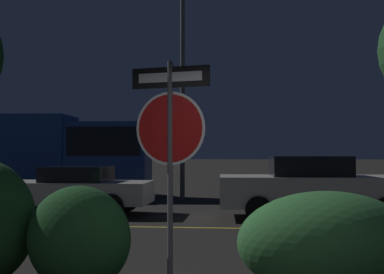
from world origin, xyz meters
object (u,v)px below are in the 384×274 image
(passing_car_2, at_px, (314,187))
(street_lamp, at_px, (183,57))
(stop_sign, at_px, (170,132))
(hedge_bush_2, at_px, (79,239))
(passing_car_1, at_px, (73,189))
(hedge_bush_3, at_px, (327,244))
(delivery_truck, at_px, (50,152))

(passing_car_2, distance_m, street_lamp, 7.52)
(stop_sign, xyz_separation_m, street_lamp, (-1.37, 12.47, 3.06))
(hedge_bush_2, relative_size, passing_car_1, 0.30)
(passing_car_2, bearing_deg, street_lamp, -145.95)
(passing_car_1, bearing_deg, passing_car_2, -91.94)
(stop_sign, xyz_separation_m, hedge_bush_3, (1.67, 0.39, -1.20))
(passing_car_2, height_order, delivery_truck, delivery_truck)
(stop_sign, relative_size, passing_car_1, 0.63)
(stop_sign, relative_size, delivery_truck, 0.35)
(hedge_bush_2, distance_m, passing_car_1, 7.66)
(stop_sign, relative_size, street_lamp, 0.34)
(stop_sign, height_order, street_lamp, street_lamp)
(hedge_bush_3, height_order, passing_car_2, passing_car_2)
(passing_car_2, relative_size, street_lamp, 0.62)
(hedge_bush_3, xyz_separation_m, passing_car_1, (-5.22, 7.16, 0.07))
(hedge_bush_3, xyz_separation_m, street_lamp, (-3.04, 12.08, 4.27))
(hedge_bush_2, bearing_deg, passing_car_1, 108.80)
(hedge_bush_2, bearing_deg, street_lamp, 91.38)
(hedge_bush_3, bearing_deg, passing_car_1, 126.07)
(passing_car_1, distance_m, delivery_truck, 5.58)
(hedge_bush_3, xyz_separation_m, delivery_truck, (-7.69, 12.07, 1.04))
(street_lamp, bearing_deg, passing_car_2, -53.35)
(stop_sign, bearing_deg, hedge_bush_2, 177.88)
(delivery_truck, relative_size, street_lamp, 0.97)
(hedge_bush_2, height_order, passing_car_2, passing_car_2)
(hedge_bush_3, bearing_deg, street_lamp, 104.13)
(passing_car_1, bearing_deg, delivery_truck, 26.14)
(delivery_truck, height_order, street_lamp, street_lamp)
(hedge_bush_2, bearing_deg, hedge_bush_3, 1.94)
(passing_car_2, xyz_separation_m, delivery_truck, (-8.41, 5.05, 0.86))
(passing_car_2, xyz_separation_m, street_lamp, (-3.77, 5.06, 4.09))
(stop_sign, distance_m, hedge_bush_2, 1.62)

